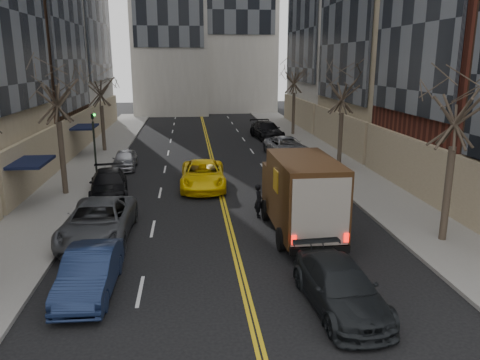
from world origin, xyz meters
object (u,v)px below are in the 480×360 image
object	(u,v)px
ups_truck	(301,196)
pedestrian	(259,201)
observer_sedan	(340,287)
taxi	(203,175)

from	to	relation	value
ups_truck	pedestrian	size ratio (longest dim) A/B	3.87
observer_sedan	taxi	world-z (taller)	taxi
observer_sedan	pedestrian	xyz separation A→B (m)	(-1.23, 8.85, 0.13)
taxi	pedestrian	size ratio (longest dim) A/B	3.38
ups_truck	pedestrian	world-z (taller)	ups_truck
taxi	observer_sedan	bearing A→B (deg)	-74.22
ups_truck	pedestrian	distance (m)	3.06
observer_sedan	pedestrian	distance (m)	8.94
observer_sedan	taxi	distance (m)	15.08
ups_truck	observer_sedan	size ratio (longest dim) A/B	1.29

